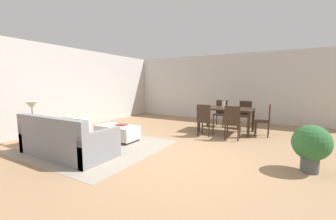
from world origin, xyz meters
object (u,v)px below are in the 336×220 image
Objects in this scene: potted_plant at (311,145)px; couch at (66,141)px; side_table at (33,128)px; dining_chair_head_east at (266,118)px; dining_chair_near_right at (232,121)px; vase_centerpiece at (224,104)px; table_lamp at (32,106)px; dining_chair_far_right at (245,113)px; book_on_ottoman at (122,125)px; dining_chair_far_left at (221,112)px; dining_chair_near_left at (205,118)px; ottoman_table at (117,132)px; dining_table at (226,111)px.

couch is at bearing -161.11° from potted_plant.
dining_chair_head_east is (4.83, 3.80, 0.08)m from side_table.
vase_centerpiece is at bearing 119.30° from dining_chair_near_right.
table_lamp is 6.25m from dining_chair_far_right.
book_on_ottoman is at bearing -149.59° from dining_chair_near_right.
vase_centerpiece reaches higher than dining_chair_far_right.
dining_chair_near_right is 1.03m from vase_centerpiece.
dining_chair_far_left is 1.75m from dining_chair_head_east.
side_table is 5.70m from dining_chair_far_left.
book_on_ottoman is (-2.55, -1.50, -0.10)m from dining_chair_near_right.
couch is at bearing -123.37° from dining_chair_near_left.
table_lamp is 6.16m from dining_chair_head_east.
side_table is at bearing -125.46° from dining_chair_far_left.
dining_chair_far_right is at bearing 59.75° from couch.
dining_chair_near_left is at bearing 56.63° from couch.
vase_centerpiece is at bearing 48.02° from ottoman_table.
table_lamp is at bearing -138.46° from dining_chair_near_left.
dining_table is 1.73× the size of dining_chair_near_right.
side_table reaches higher than ottoman_table.
side_table is at bearing -137.38° from book_on_ottoman.
book_on_ottoman is at bearing 39.58° from ottoman_table.
dining_chair_far_left is (-0.41, 0.85, -0.15)m from dining_table.
potted_plant is (2.42, -1.49, -0.04)m from dining_chair_near_left.
dining_chair_far_right reaches higher than potted_plant.
couch is 5.20m from dining_chair_head_east.
vase_centerpiece is (3.63, 3.76, 0.43)m from side_table.
dining_chair_far_right is (0.01, 1.77, 0.00)m from dining_chair_near_right.
dining_chair_near_left is at bearing 40.51° from ottoman_table.
dining_chair_far_right is at bearing 51.84° from book_on_ottoman.
dining_chair_far_left is at bearing 151.12° from dining_chair_head_east.
dining_chair_far_right is 3.63m from potted_plant.
dining_chair_far_right is at bearing 48.75° from side_table.
dining_chair_near_left reaches higher than dining_table.
dining_chair_near_left is at bearing 41.54° from table_lamp.
couch is at bearing -120.25° from dining_chair_far_right.
dining_chair_head_east is at bearing -51.02° from dining_chair_far_right.
dining_chair_far_right is 1.10m from vase_centerpiece.
table_lamp is (-1.34, 0.06, 0.67)m from couch.
dining_chair_near_left reaches higher than book_on_ottoman.
vase_centerpiece is (-1.21, -0.03, 0.35)m from dining_chair_head_east.
ottoman_table is 1.99m from side_table.
dining_chair_far_left and dining_chair_far_right have the same top height.
dining_chair_near_right and dining_chair_head_east have the same top height.
book_on_ottoman is at bearing -128.16° from dining_chair_far_right.
dining_chair_head_east is (0.72, -0.89, 0.00)m from dining_chair_far_right.
potted_plant is (1.62, -3.24, -0.04)m from dining_chair_far_right.
ottoman_table is 2.47m from dining_chair_near_left.
book_on_ottoman is (-2.57, -3.27, -0.10)m from dining_chair_far_right.
dining_chair_near_left reaches higher than couch.
table_lamp reaches higher than ottoman_table.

